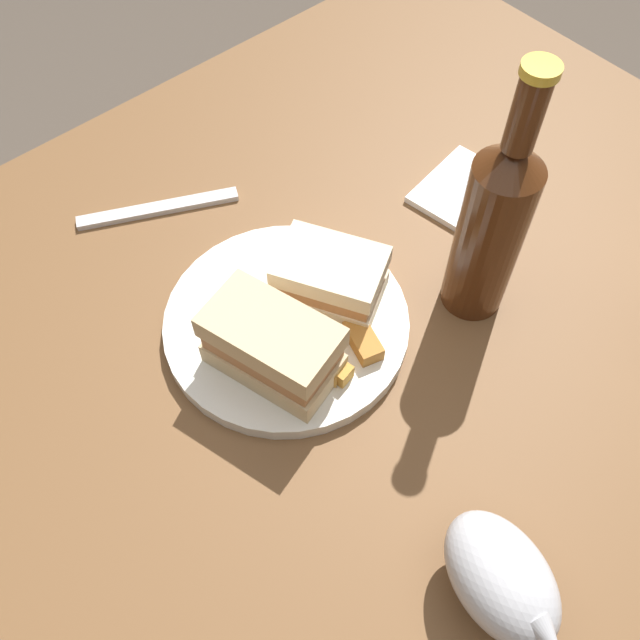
% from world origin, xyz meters
% --- Properties ---
extents(ground_plane, '(6.00, 6.00, 0.00)m').
position_xyz_m(ground_plane, '(0.00, 0.00, 0.00)').
color(ground_plane, '#4C4238').
extents(dining_table, '(1.12, 0.92, 0.73)m').
position_xyz_m(dining_table, '(0.00, 0.00, 0.37)').
color(dining_table, brown).
rests_on(dining_table, ground).
extents(plate, '(0.24, 0.24, 0.02)m').
position_xyz_m(plate, '(0.04, -0.06, 0.74)').
color(plate, silver).
rests_on(plate, dining_table).
extents(sandwich_half_left, '(0.10, 0.13, 0.07)m').
position_xyz_m(sandwich_half_left, '(0.08, -0.03, 0.78)').
color(sandwich_half_left, '#CCB284').
rests_on(sandwich_half_left, plate).
extents(sandwich_half_right, '(0.11, 0.12, 0.06)m').
position_xyz_m(sandwich_half_right, '(-0.02, -0.05, 0.78)').
color(sandwich_half_right, beige).
rests_on(sandwich_half_right, plate).
extents(potato_wedge_front, '(0.03, 0.05, 0.02)m').
position_xyz_m(potato_wedge_front, '(-0.00, 0.01, 0.76)').
color(potato_wedge_front, '#AD702D').
rests_on(potato_wedge_front, plate).
extents(potato_wedge_middle, '(0.04, 0.05, 0.02)m').
position_xyz_m(potato_wedge_middle, '(0.04, 0.01, 0.76)').
color(potato_wedge_middle, '#B77F33').
rests_on(potato_wedge_middle, plate).
extents(potato_wedge_back, '(0.03, 0.05, 0.02)m').
position_xyz_m(potato_wedge_back, '(0.04, 0.01, 0.76)').
color(potato_wedge_back, gold).
rests_on(potato_wedge_back, plate).
extents(potato_wedge_left_edge, '(0.05, 0.04, 0.01)m').
position_xyz_m(potato_wedge_left_edge, '(-0.04, -0.03, 0.76)').
color(potato_wedge_left_edge, '#AD702D').
rests_on(potato_wedge_left_edge, plate).
extents(gravy_boat, '(0.09, 0.13, 0.07)m').
position_xyz_m(gravy_boat, '(0.07, 0.24, 0.78)').
color(gravy_boat, '#B7B7BC').
rests_on(gravy_boat, dining_table).
extents(cider_bottle, '(0.06, 0.06, 0.28)m').
position_xyz_m(cider_bottle, '(-0.13, 0.04, 0.84)').
color(cider_bottle, '#47230F').
rests_on(cider_bottle, dining_table).
extents(napkin, '(0.12, 0.11, 0.01)m').
position_xyz_m(napkin, '(-0.23, -0.07, 0.74)').
color(napkin, white).
rests_on(napkin, dining_table).
extents(fork, '(0.17, 0.09, 0.01)m').
position_xyz_m(fork, '(0.04, -0.28, 0.74)').
color(fork, silver).
rests_on(fork, dining_table).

